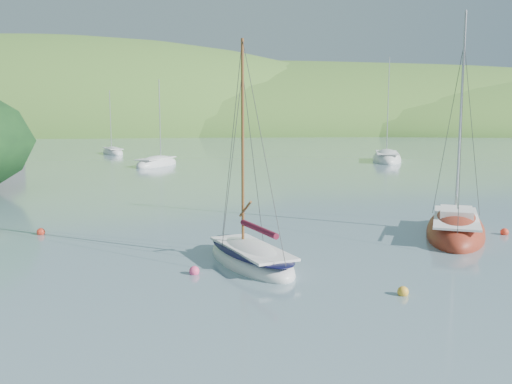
{
  "coord_description": "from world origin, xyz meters",
  "views": [
    {
      "loc": [
        -1.73,
        -18.54,
        6.14
      ],
      "look_at": [
        -0.57,
        8.0,
        2.37
      ],
      "focal_mm": 40.0,
      "sensor_mm": 36.0,
      "label": 1
    }
  ],
  "objects_px": {
    "daysailer_white": "(251,258)",
    "sloop_red": "(455,231)",
    "distant_sloop_a": "(157,164)",
    "distant_sloop_c": "(113,153)",
    "distant_sloop_b": "(387,160)"
  },
  "relations": [
    {
      "from": "daysailer_white",
      "to": "sloop_red",
      "type": "xyz_separation_m",
      "value": [
        10.37,
        4.81,
        0.0
      ]
    },
    {
      "from": "daysailer_white",
      "to": "distant_sloop_c",
      "type": "xyz_separation_m",
      "value": [
        -17.92,
        60.87,
        -0.05
      ]
    },
    {
      "from": "distant_sloop_b",
      "to": "sloop_red",
      "type": "bearing_deg",
      "value": -88.2
    },
    {
      "from": "sloop_red",
      "to": "distant_sloop_a",
      "type": "relative_size",
      "value": 1.13
    },
    {
      "from": "sloop_red",
      "to": "distant_sloop_c",
      "type": "distance_m",
      "value": 62.8
    },
    {
      "from": "distant_sloop_b",
      "to": "daysailer_white",
      "type": "bearing_deg",
      "value": -98.81
    },
    {
      "from": "distant_sloop_b",
      "to": "distant_sloop_c",
      "type": "xyz_separation_m",
      "value": [
        -36.37,
        13.96,
        -0.05
      ]
    },
    {
      "from": "sloop_red",
      "to": "distant_sloop_b",
      "type": "relative_size",
      "value": 0.86
    },
    {
      "from": "distant_sloop_a",
      "to": "distant_sloop_c",
      "type": "xyz_separation_m",
      "value": [
        -8.7,
        18.51,
        -0.01
      ]
    },
    {
      "from": "daysailer_white",
      "to": "sloop_red",
      "type": "height_order",
      "value": "sloop_red"
    },
    {
      "from": "distant_sloop_b",
      "to": "distant_sloop_c",
      "type": "distance_m",
      "value": 38.96
    },
    {
      "from": "daysailer_white",
      "to": "distant_sloop_c",
      "type": "distance_m",
      "value": 63.45
    },
    {
      "from": "daysailer_white",
      "to": "distant_sloop_b",
      "type": "height_order",
      "value": "distant_sloop_b"
    },
    {
      "from": "distant_sloop_a",
      "to": "distant_sloop_c",
      "type": "distance_m",
      "value": 20.46
    },
    {
      "from": "sloop_red",
      "to": "distant_sloop_a",
      "type": "distance_m",
      "value": 42.35
    }
  ]
}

